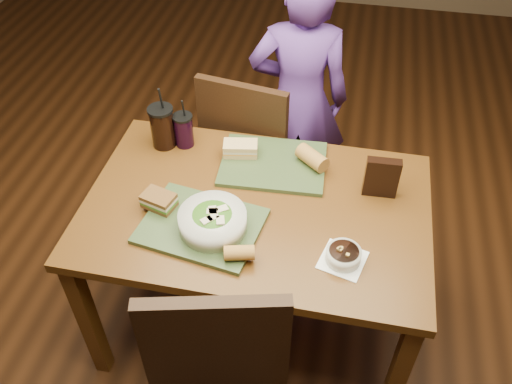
% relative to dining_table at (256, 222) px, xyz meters
% --- Properties ---
extents(ground, '(6.00, 6.00, 0.00)m').
position_rel_dining_table_xyz_m(ground, '(0.00, 0.00, -0.66)').
color(ground, '#381C0B').
rests_on(ground, ground).
extents(dining_table, '(1.30, 0.85, 0.75)m').
position_rel_dining_table_xyz_m(dining_table, '(0.00, 0.00, 0.00)').
color(dining_table, '#533010').
rests_on(dining_table, ground).
extents(chair_far, '(0.48, 0.48, 0.96)m').
position_rel_dining_table_xyz_m(chair_far, '(-0.16, 0.58, -0.12)').
color(chair_far, black).
rests_on(chair_far, ground).
extents(diner, '(0.53, 0.38, 1.35)m').
position_rel_dining_table_xyz_m(diner, '(0.05, 0.83, 0.02)').
color(diner, '#5E348F').
rests_on(diner, ground).
extents(tray_near, '(0.46, 0.38, 0.02)m').
position_rel_dining_table_xyz_m(tray_near, '(-0.17, -0.15, 0.10)').
color(tray_near, '#334323').
rests_on(tray_near, dining_table).
extents(tray_far, '(0.44, 0.34, 0.02)m').
position_rel_dining_table_xyz_m(tray_far, '(0.02, 0.24, 0.10)').
color(tray_far, '#334323').
rests_on(tray_far, dining_table).
extents(salad_bowl, '(0.24, 0.24, 0.08)m').
position_rel_dining_table_xyz_m(salad_bowl, '(-0.12, -0.16, 0.15)').
color(salad_bowl, silver).
rests_on(salad_bowl, tray_near).
extents(soup_bowl, '(0.18, 0.18, 0.06)m').
position_rel_dining_table_xyz_m(soup_bowl, '(0.34, -0.20, 0.12)').
color(soup_bowl, white).
rests_on(soup_bowl, dining_table).
extents(sandwich_near, '(0.14, 0.11, 0.06)m').
position_rel_dining_table_xyz_m(sandwich_near, '(-0.35, -0.09, 0.14)').
color(sandwich_near, '#593819').
rests_on(sandwich_near, tray_near).
extents(sandwich_far, '(0.15, 0.10, 0.06)m').
position_rel_dining_table_xyz_m(sandwich_far, '(-0.12, 0.26, 0.14)').
color(sandwich_far, tan).
rests_on(sandwich_far, tray_far).
extents(baguette_near, '(0.11, 0.07, 0.05)m').
position_rel_dining_table_xyz_m(baguette_near, '(-0.00, -0.27, 0.13)').
color(baguette_near, '#AD7533').
rests_on(baguette_near, tray_near).
extents(baguette_far, '(0.15, 0.14, 0.07)m').
position_rel_dining_table_xyz_m(baguette_far, '(0.18, 0.26, 0.14)').
color(baguette_far, '#AD7533').
rests_on(baguette_far, tray_far).
extents(cup_cola, '(0.11, 0.11, 0.29)m').
position_rel_dining_table_xyz_m(cup_cola, '(-0.45, 0.28, 0.18)').
color(cup_cola, black).
rests_on(cup_cola, dining_table).
extents(cup_berry, '(0.08, 0.08, 0.23)m').
position_rel_dining_table_xyz_m(cup_berry, '(-0.37, 0.30, 0.16)').
color(cup_berry, black).
rests_on(cup_berry, dining_table).
extents(chip_bag, '(0.13, 0.04, 0.17)m').
position_rel_dining_table_xyz_m(chip_bag, '(0.45, 0.16, 0.17)').
color(chip_bag, black).
rests_on(chip_bag, dining_table).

